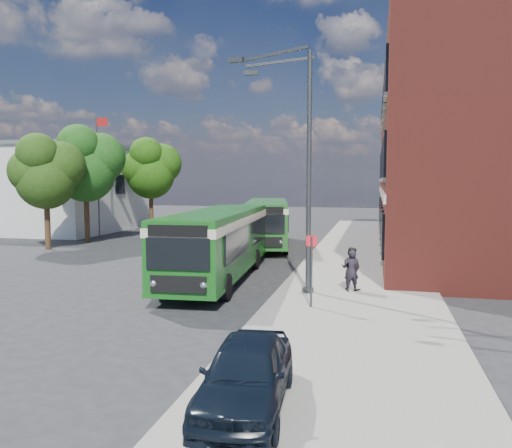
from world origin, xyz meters
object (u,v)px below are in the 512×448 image
(bus_front, at_px, (219,238))
(parked_car, at_px, (246,373))
(street_lamp, at_px, (299,168))
(bus_rear, at_px, (267,219))

(bus_front, bearing_deg, parked_car, -69.93)
(street_lamp, height_order, bus_front, street_lamp)
(bus_rear, height_order, parked_car, bus_rear)
(bus_front, relative_size, parked_car, 3.03)
(street_lamp, distance_m, bus_rear, 14.11)
(bus_front, height_order, parked_car, bus_front)
(bus_rear, bearing_deg, street_lamp, -72.87)
(bus_rear, bearing_deg, parked_car, -78.70)
(bus_rear, relative_size, parked_car, 2.79)
(street_lamp, height_order, parked_car, street_lamp)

